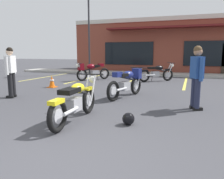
{
  "coord_description": "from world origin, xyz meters",
  "views": [
    {
      "loc": [
        1.63,
        -2.35,
        1.49
      ],
      "look_at": [
        -0.28,
        3.01,
        0.55
      ],
      "focal_mm": 35.61,
      "sensor_mm": 36.0,
      "label": 1
    }
  ],
  "objects_px": {
    "motorcycle_blue_standard": "(92,71)",
    "person_in_black_shirt": "(11,69)",
    "motorcycle_foreground_classic": "(75,101)",
    "parking_lot_lamp_post": "(88,23)",
    "person_in_shorts_foreground": "(197,74)",
    "motorcycle_silver_naked": "(157,73)",
    "traffic_cone": "(52,81)",
    "helmet_on_pavement": "(128,119)",
    "motorcycle_red_sportbike": "(127,82)"
  },
  "relations": [
    {
      "from": "person_in_black_shirt",
      "to": "person_in_shorts_foreground",
      "type": "distance_m",
      "value": 5.8
    },
    {
      "from": "parking_lot_lamp_post",
      "to": "helmet_on_pavement",
      "type": "bearing_deg",
      "value": -60.29
    },
    {
      "from": "motorcycle_red_sportbike",
      "to": "helmet_on_pavement",
      "type": "height_order",
      "value": "motorcycle_red_sportbike"
    },
    {
      "from": "motorcycle_silver_naked",
      "to": "parking_lot_lamp_post",
      "type": "relative_size",
      "value": 0.32
    },
    {
      "from": "motorcycle_foreground_classic",
      "to": "helmet_on_pavement",
      "type": "xyz_separation_m",
      "value": [
        1.16,
        0.14,
        -0.33
      ]
    },
    {
      "from": "motorcycle_silver_naked",
      "to": "helmet_on_pavement",
      "type": "xyz_separation_m",
      "value": [
        0.52,
        -7.45,
        -0.33
      ]
    },
    {
      "from": "motorcycle_red_sportbike",
      "to": "parking_lot_lamp_post",
      "type": "bearing_deg",
      "value": 124.48
    },
    {
      "from": "traffic_cone",
      "to": "parking_lot_lamp_post",
      "type": "relative_size",
      "value": 0.1
    },
    {
      "from": "helmet_on_pavement",
      "to": "person_in_shorts_foreground",
      "type": "bearing_deg",
      "value": 54.15
    },
    {
      "from": "person_in_shorts_foreground",
      "to": "parking_lot_lamp_post",
      "type": "relative_size",
      "value": 0.31
    },
    {
      "from": "helmet_on_pavement",
      "to": "traffic_cone",
      "type": "distance_m",
      "value": 5.93
    },
    {
      "from": "motorcycle_foreground_classic",
      "to": "person_in_black_shirt",
      "type": "relative_size",
      "value": 1.26
    },
    {
      "from": "person_in_black_shirt",
      "to": "helmet_on_pavement",
      "type": "relative_size",
      "value": 6.44
    },
    {
      "from": "motorcycle_blue_standard",
      "to": "person_in_black_shirt",
      "type": "xyz_separation_m",
      "value": [
        -0.49,
        -5.32,
        0.42
      ]
    },
    {
      "from": "motorcycle_foreground_classic",
      "to": "parking_lot_lamp_post",
      "type": "bearing_deg",
      "value": 113.98
    },
    {
      "from": "person_in_shorts_foreground",
      "to": "traffic_cone",
      "type": "distance_m",
      "value": 6.22
    },
    {
      "from": "motorcycle_blue_standard",
      "to": "motorcycle_foreground_classic",
      "type": "bearing_deg",
      "value": -67.88
    },
    {
      "from": "motorcycle_red_sportbike",
      "to": "parking_lot_lamp_post",
      "type": "distance_m",
      "value": 8.83
    },
    {
      "from": "person_in_black_shirt",
      "to": "parking_lot_lamp_post",
      "type": "bearing_deg",
      "value": 97.48
    },
    {
      "from": "motorcycle_red_sportbike",
      "to": "person_in_black_shirt",
      "type": "xyz_separation_m",
      "value": [
        -3.63,
        -1.39,
        0.42
      ]
    },
    {
      "from": "motorcycle_foreground_classic",
      "to": "traffic_cone",
      "type": "xyz_separation_m",
      "value": [
        -3.36,
        3.98,
        -0.2
      ]
    },
    {
      "from": "motorcycle_foreground_classic",
      "to": "helmet_on_pavement",
      "type": "bearing_deg",
      "value": 7.1
    },
    {
      "from": "motorcycle_foreground_classic",
      "to": "motorcycle_blue_standard",
      "type": "height_order",
      "value": "same"
    },
    {
      "from": "parking_lot_lamp_post",
      "to": "motorcycle_silver_naked",
      "type": "bearing_deg",
      "value": -24.37
    },
    {
      "from": "motorcycle_red_sportbike",
      "to": "traffic_cone",
      "type": "height_order",
      "value": "motorcycle_red_sportbike"
    },
    {
      "from": "person_in_black_shirt",
      "to": "helmet_on_pavement",
      "type": "bearing_deg",
      "value": -18.27
    },
    {
      "from": "parking_lot_lamp_post",
      "to": "traffic_cone",
      "type": "bearing_deg",
      "value": -80.14
    },
    {
      "from": "motorcycle_foreground_classic",
      "to": "motorcycle_red_sportbike",
      "type": "distance_m",
      "value": 3.03
    },
    {
      "from": "motorcycle_foreground_classic",
      "to": "parking_lot_lamp_post",
      "type": "height_order",
      "value": "parking_lot_lamp_post"
    },
    {
      "from": "motorcycle_red_sportbike",
      "to": "motorcycle_silver_naked",
      "type": "bearing_deg",
      "value": 86.04
    },
    {
      "from": "motorcycle_red_sportbike",
      "to": "person_in_shorts_foreground",
      "type": "xyz_separation_m",
      "value": [
        2.16,
        -1.04,
        0.42
      ]
    },
    {
      "from": "motorcycle_foreground_classic",
      "to": "parking_lot_lamp_post",
      "type": "distance_m",
      "value": 11.22
    },
    {
      "from": "motorcycle_silver_naked",
      "to": "parking_lot_lamp_post",
      "type": "bearing_deg",
      "value": 155.63
    },
    {
      "from": "person_in_black_shirt",
      "to": "person_in_shorts_foreground",
      "type": "relative_size",
      "value": 1.0
    },
    {
      "from": "person_in_shorts_foreground",
      "to": "motorcycle_silver_naked",
      "type": "bearing_deg",
      "value": 108.15
    },
    {
      "from": "motorcycle_silver_naked",
      "to": "helmet_on_pavement",
      "type": "bearing_deg",
      "value": -86.0
    },
    {
      "from": "motorcycle_red_sportbike",
      "to": "person_in_shorts_foreground",
      "type": "bearing_deg",
      "value": -25.7
    },
    {
      "from": "person_in_shorts_foreground",
      "to": "parking_lot_lamp_post",
      "type": "height_order",
      "value": "parking_lot_lamp_post"
    },
    {
      "from": "person_in_shorts_foreground",
      "to": "helmet_on_pavement",
      "type": "xyz_separation_m",
      "value": [
        -1.32,
        -1.83,
        -0.82
      ]
    },
    {
      "from": "motorcycle_red_sportbike",
      "to": "motorcycle_silver_naked",
      "type": "relative_size",
      "value": 1.19
    },
    {
      "from": "helmet_on_pavement",
      "to": "traffic_cone",
      "type": "height_order",
      "value": "traffic_cone"
    },
    {
      "from": "person_in_shorts_foreground",
      "to": "parking_lot_lamp_post",
      "type": "xyz_separation_m",
      "value": [
        -6.87,
        7.9,
        2.53
      ]
    },
    {
      "from": "motorcycle_silver_naked",
      "to": "motorcycle_blue_standard",
      "type": "bearing_deg",
      "value": -169.29
    },
    {
      "from": "traffic_cone",
      "to": "parking_lot_lamp_post",
      "type": "bearing_deg",
      "value": 99.86
    },
    {
      "from": "motorcycle_red_sportbike",
      "to": "motorcycle_silver_naked",
      "type": "height_order",
      "value": "same"
    },
    {
      "from": "motorcycle_foreground_classic",
      "to": "person_in_shorts_foreground",
      "type": "distance_m",
      "value": 3.21
    },
    {
      "from": "motorcycle_foreground_classic",
      "to": "motorcycle_blue_standard",
      "type": "distance_m",
      "value": 7.49
    },
    {
      "from": "motorcycle_blue_standard",
      "to": "person_in_black_shirt",
      "type": "distance_m",
      "value": 5.36
    },
    {
      "from": "motorcycle_red_sportbike",
      "to": "traffic_cone",
      "type": "relative_size",
      "value": 3.9
    },
    {
      "from": "motorcycle_silver_naked",
      "to": "person_in_shorts_foreground",
      "type": "xyz_separation_m",
      "value": [
        1.84,
        -5.62,
        0.49
      ]
    }
  ]
}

